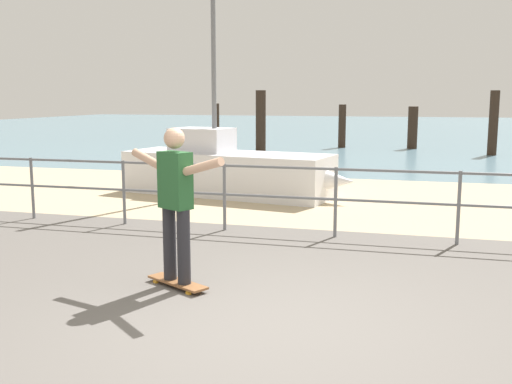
% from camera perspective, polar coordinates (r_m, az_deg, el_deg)
% --- Properties ---
extents(ground_plane, '(24.00, 10.00, 0.04)m').
position_cam_1_polar(ground_plane, '(4.62, -3.45, -17.22)').
color(ground_plane, '#605B56').
rests_on(ground_plane, ground).
extents(beach_strip, '(24.00, 6.00, 0.04)m').
position_cam_1_polar(beach_strip, '(12.16, 8.83, -0.72)').
color(beach_strip, tan).
rests_on(beach_strip, ground).
extents(sea_surface, '(72.00, 50.00, 0.04)m').
position_cam_1_polar(sea_surface, '(39.99, 13.56, 5.88)').
color(sea_surface, slate).
rests_on(sea_surface, ground).
extents(railing_fence, '(10.26, 0.05, 1.05)m').
position_cam_1_polar(railing_fence, '(9.08, -3.05, 0.54)').
color(railing_fence, slate).
rests_on(railing_fence, ground).
extents(sailboat, '(5.06, 2.13, 5.89)m').
position_cam_1_polar(sailboat, '(12.43, -2.12, 2.05)').
color(sailboat, silver).
rests_on(sailboat, ground).
extents(skateboard, '(0.80, 0.56, 0.08)m').
position_cam_1_polar(skateboard, '(6.54, -7.55, -8.60)').
color(skateboard, brown).
rests_on(skateboard, ground).
extents(skateboarder, '(1.32, 0.76, 1.65)m').
position_cam_1_polar(skateboarder, '(6.32, -7.72, -0.37)').
color(skateboarder, '#26262B').
rests_on(skateboarder, skateboard).
extents(groyne_post_0, '(0.26, 0.26, 1.78)m').
position_cam_1_polar(groyne_post_0, '(26.16, -3.81, 6.51)').
color(groyne_post_0, '#332319').
rests_on(groyne_post_0, ground).
extents(groyne_post_1, '(0.38, 0.38, 2.31)m').
position_cam_1_polar(groyne_post_1, '(22.61, 0.46, 6.80)').
color(groyne_post_1, '#332319').
rests_on(groyne_post_1, ground).
extents(groyne_post_2, '(0.30, 0.30, 1.76)m').
position_cam_1_polar(groyne_post_2, '(24.47, 8.25, 6.24)').
color(groyne_post_2, '#332319').
rests_on(groyne_post_2, ground).
extents(groyne_post_3, '(0.39, 0.39, 1.69)m').
position_cam_1_polar(groyne_post_3, '(24.52, 14.78, 5.96)').
color(groyne_post_3, '#332319').
rests_on(groyne_post_3, ground).
extents(groyne_post_4, '(0.32, 0.32, 2.29)m').
position_cam_1_polar(groyne_post_4, '(22.62, 21.80, 6.14)').
color(groyne_post_4, '#332319').
rests_on(groyne_post_4, ground).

